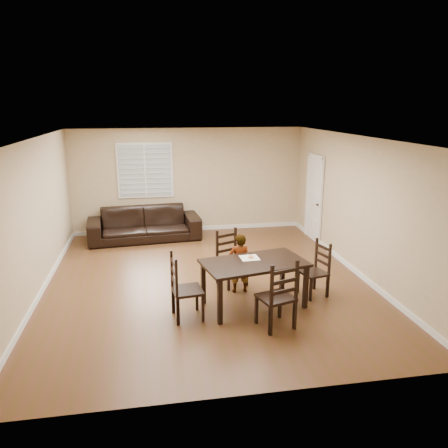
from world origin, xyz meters
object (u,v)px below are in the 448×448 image
(dining_table, at_px, (254,267))
(chair_left, at_px, (179,290))
(chair_far, at_px, (281,299))
(donut, at_px, (251,256))
(child, at_px, (239,263))
(sofa, at_px, (144,224))
(chair_right, at_px, (319,270))
(chair_near, at_px, (228,259))

(dining_table, distance_m, chair_left, 1.30)
(chair_far, height_order, donut, chair_far)
(dining_table, height_order, child, child)
(sofa, bearing_deg, child, -69.37)
(child, distance_m, donut, 0.50)
(chair_left, xyz_separation_m, sofa, (-0.56, 4.35, -0.09))
(chair_right, distance_m, donut, 1.31)
(chair_near, bearing_deg, chair_left, -151.09)
(chair_right, bearing_deg, chair_left, -93.06)
(chair_near, bearing_deg, child, -98.05)
(child, bearing_deg, chair_left, 35.00)
(chair_far, xyz_separation_m, chair_right, (1.05, 1.14, -0.05))
(donut, bearing_deg, dining_table, -84.48)
(chair_far, bearing_deg, sofa, -84.77)
(sofa, bearing_deg, chair_far, -73.11)
(chair_left, xyz_separation_m, child, (1.13, 0.84, 0.06))
(dining_table, relative_size, sofa, 0.67)
(dining_table, distance_m, donut, 0.22)
(dining_table, distance_m, sofa, 4.49)
(donut, height_order, sofa, donut)
(dining_table, xyz_separation_m, chair_far, (0.20, -0.87, -0.20))
(child, relative_size, donut, 10.87)
(donut, bearing_deg, child, 104.72)
(dining_table, bearing_deg, donut, 83.66)
(chair_left, xyz_separation_m, chair_right, (2.50, 0.52, -0.04))
(chair_near, relative_size, chair_far, 0.95)
(chair_left, distance_m, chair_right, 2.55)
(chair_left, xyz_separation_m, donut, (1.24, 0.44, 0.32))
(chair_right, height_order, child, child)
(chair_right, bearing_deg, dining_table, -92.66)
(dining_table, relative_size, child, 1.69)
(chair_far, distance_m, chair_left, 1.58)
(donut, bearing_deg, sofa, 114.69)
(chair_right, bearing_deg, chair_near, -132.24)
(child, height_order, donut, child)
(sofa, bearing_deg, donut, -70.44)
(chair_far, distance_m, chair_right, 1.55)
(chair_far, height_order, sofa, chair_far)
(chair_right, bearing_deg, child, -118.25)
(chair_far, xyz_separation_m, sofa, (-2.01, 4.97, -0.10))
(chair_right, height_order, sofa, chair_right)
(chair_near, relative_size, chair_left, 0.97)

